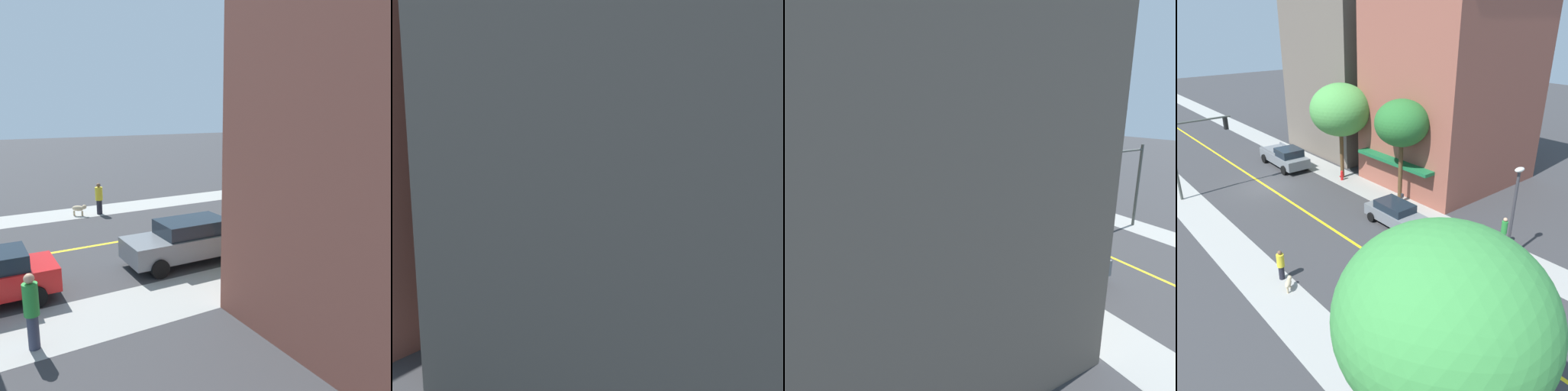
# 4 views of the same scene
# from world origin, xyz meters

# --- Properties ---
(ground_plane) EXTENTS (140.00, 140.00, 0.00)m
(ground_plane) POSITION_xyz_m (0.00, 0.00, 0.00)
(ground_plane) COLOR #38383A
(sidewalk_left) EXTENTS (2.51, 126.00, 0.01)m
(sidewalk_left) POSITION_xyz_m (-5.86, 0.00, 0.00)
(sidewalk_left) COLOR #9E9E99
(sidewalk_left) RESTS_ON ground
(sidewalk_right) EXTENTS (2.51, 126.00, 0.01)m
(sidewalk_right) POSITION_xyz_m (5.86, 0.00, 0.00)
(sidewalk_right) COLOR #9E9E99
(sidewalk_right) RESTS_ON ground
(road_centerline_stripe) EXTENTS (0.20, 126.00, 0.00)m
(road_centerline_stripe) POSITION_xyz_m (0.00, 0.00, 0.00)
(road_centerline_stripe) COLOR yellow
(road_centerline_stripe) RESTS_ON ground
(corner_shop_building) EXTENTS (11.00, 10.81, 15.68)m
(corner_shop_building) POSITION_xyz_m (-12.70, -4.39, 7.85)
(corner_shop_building) COLOR #665B51
(corner_shop_building) RESTS_ON ground
(pale_office_building) EXTENTS (12.30, 9.90, 15.50)m
(pale_office_building) POSITION_xyz_m (-12.70, 7.68, 7.76)
(pale_office_building) COLOR #935142
(pale_office_building) RESTS_ON ground
(street_tree_left_near) EXTENTS (4.85, 4.85, 7.76)m
(street_tree_left_near) POSITION_xyz_m (-5.84, 2.26, 5.68)
(street_tree_left_near) COLOR brown
(street_tree_left_near) RESTS_ON ground
(street_tree_right_corner) EXTENTS (3.75, 3.75, 7.45)m
(street_tree_right_corner) POSITION_xyz_m (-6.10, 8.99, 5.83)
(street_tree_right_corner) COLOR brown
(street_tree_right_corner) RESTS_ON ground
(street_tree_left_far) EXTENTS (5.14, 5.14, 8.32)m
(street_tree_left_far) POSITION_xyz_m (6.61, 23.72, 6.12)
(street_tree_left_far) COLOR brown
(street_tree_left_far) RESTS_ON ground
(fire_hydrant) EXTENTS (0.44, 0.24, 0.82)m
(fire_hydrant) POSITION_xyz_m (-5.46, 2.72, 0.41)
(fire_hydrant) COLOR red
(fire_hydrant) RESTS_ON ground
(parking_meter) EXTENTS (0.12, 0.18, 1.41)m
(parking_meter) POSITION_xyz_m (-5.07, 10.32, 0.93)
(parking_meter) COLOR #4C4C51
(parking_meter) RESTS_ON ground
(street_lamp) EXTENTS (0.70, 0.36, 5.46)m
(street_lamp) POSITION_xyz_m (-5.42, 18.34, 3.45)
(street_lamp) COLOR #38383D
(street_lamp) RESTS_ON ground
(red_sedan_left_curb) EXTENTS (2.05, 4.45, 1.50)m
(red_sedan_left_curb) POSITION_xyz_m (-3.54, 18.31, 0.79)
(red_sedan_left_curb) COLOR red
(red_sedan_left_curb) RESTS_ON ground
(grey_sedan_left_curb) EXTENTS (2.10, 4.55, 1.56)m
(grey_sedan_left_curb) POSITION_xyz_m (-3.48, 11.46, 0.82)
(grey_sedan_left_curb) COLOR slate
(grey_sedan_left_curb) RESTS_ON ground
(black_sedan_left_curb) EXTENTS (2.10, 4.54, 1.57)m
(black_sedan_left_curb) POSITION_xyz_m (-3.48, 27.20, 0.82)
(black_sedan_left_curb) COLOR black
(black_sedan_left_curb) RESTS_ON ground
(grey_pickup_truck) EXTENTS (2.50, 5.89, 1.88)m
(grey_pickup_truck) POSITION_xyz_m (-3.46, -3.19, 0.94)
(grey_pickup_truck) COLOR slate
(grey_pickup_truck) RESTS_ON ground
(pedestrian_green_shirt) EXTENTS (0.35, 0.35, 1.85)m
(pedestrian_green_shirt) POSITION_xyz_m (-6.54, 17.33, 0.99)
(pedestrian_green_shirt) COLOR #33384C
(pedestrian_green_shirt) RESTS_ON ground
(pedestrian_yellow_shirt) EXTENTS (0.39, 0.39, 1.67)m
(pedestrian_yellow_shirt) POSITION_xyz_m (5.01, 11.98, 0.87)
(pedestrian_yellow_shirt) COLOR black
(pedestrian_yellow_shirt) RESTS_ON ground
(small_dog) EXTENTS (0.67, 0.73, 0.61)m
(small_dog) POSITION_xyz_m (5.19, 13.02, 0.40)
(small_dog) COLOR #C6B28C
(small_dog) RESTS_ON ground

